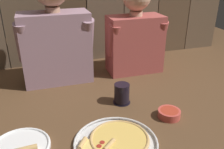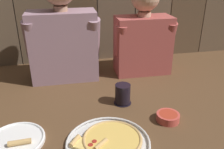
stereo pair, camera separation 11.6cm
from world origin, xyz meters
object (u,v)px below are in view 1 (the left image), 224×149
dipping_bowl (169,113)px  diner_right (135,31)px  pizza_tray (116,141)px  drinking_glass (122,94)px  dinner_plate (20,147)px  diner_left (55,32)px

dipping_bowl → diner_right: bearing=85.0°
pizza_tray → drinking_glass: size_ratio=3.25×
pizza_tray → dinner_plate: 0.38m
drinking_glass → dipping_bowl: bearing=-48.6°
pizza_tray → dinner_plate: dinner_plate is taller
dipping_bowl → dinner_plate: bearing=-178.1°
pizza_tray → dipping_bowl: size_ratio=3.22×
diner_left → diner_right: 0.50m
dinner_plate → diner_right: diner_right is taller
dinner_plate → dipping_bowl: (0.67, 0.02, 0.01)m
diner_right → pizza_tray: bearing=-117.4°
pizza_tray → dinner_plate: bearing=167.8°
pizza_tray → drinking_glass: 0.32m
dipping_bowl → diner_left: size_ratio=0.16×
pizza_tray → dipping_bowl: 0.31m
pizza_tray → dipping_bowl: dipping_bowl is taller
diner_left → diner_right: (0.50, -0.00, -0.03)m
drinking_glass → diner_left: diner_left is taller
diner_right → dinner_plate: bearing=-140.8°
pizza_tray → drinking_glass: drinking_glass is taller
dinner_plate → dipping_bowl: dipping_bowl is taller
drinking_glass → dipping_bowl: (0.17, -0.19, -0.03)m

